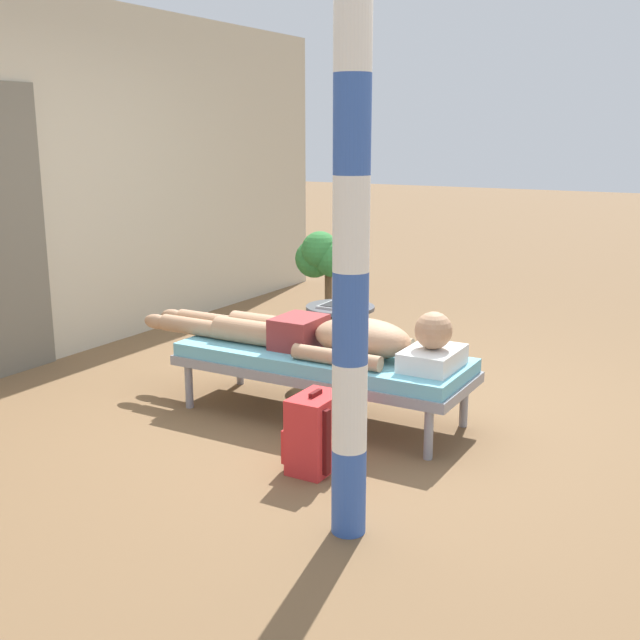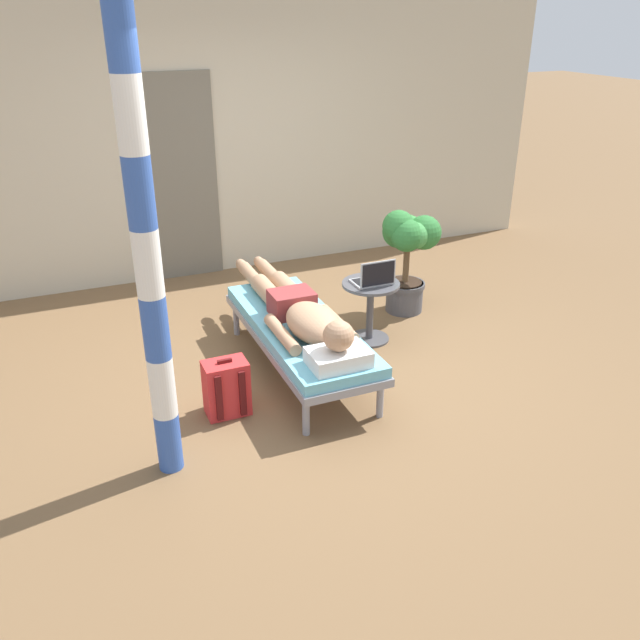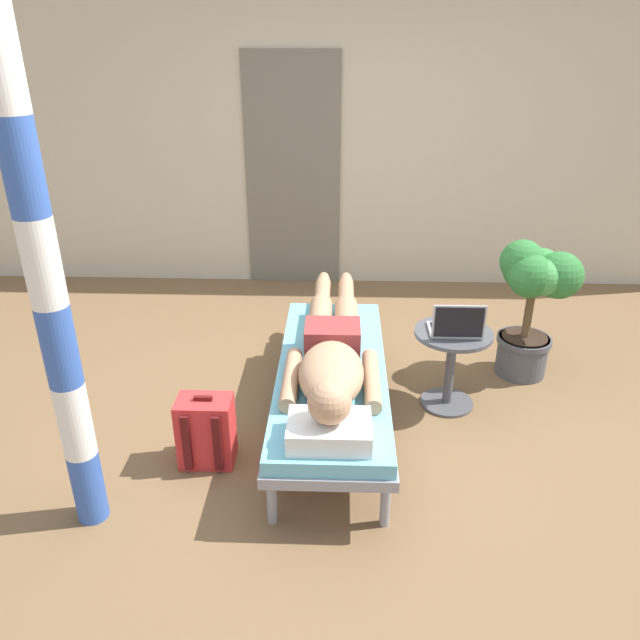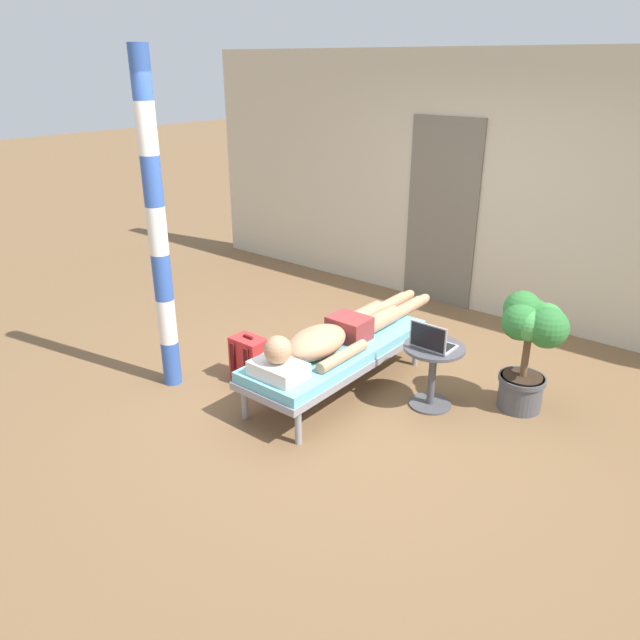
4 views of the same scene
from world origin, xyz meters
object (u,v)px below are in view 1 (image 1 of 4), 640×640
lounge_chair (322,362)px  side_table (340,329)px  backpack (315,433)px  potted_plant (328,273)px  laptop (347,298)px  person_reclining (326,336)px  porch_post (351,224)px

lounge_chair → side_table: (0.74, 0.27, 0.01)m
side_table → backpack: size_ratio=1.23×
lounge_chair → backpack: backpack is taller
potted_plant → laptop: bearing=-140.7°
person_reclining → porch_post: bearing=-146.7°
person_reclining → backpack: 0.82m
person_reclining → laptop: laptop is taller
laptop → side_table: bearing=90.0°
laptop → backpack: size_ratio=0.73×
lounge_chair → laptop: bearing=16.8°
side_table → porch_post: 2.41m
laptop → porch_post: 2.30m
lounge_chair → person_reclining: bearing=-90.0°
side_table → laptop: bearing=-90.0°
person_reclining → side_table: 0.82m
porch_post → laptop: bearing=28.2°
side_table → potted_plant: potted_plant is taller
laptop → potted_plant: (0.58, 0.48, 0.05)m
lounge_chair → side_table: side_table is taller
side_table → porch_post: porch_post is taller
lounge_chair → laptop: (0.74, 0.22, 0.24)m
lounge_chair → backpack: (-0.68, -0.35, -0.15)m
backpack → potted_plant: (2.01, 1.05, 0.43)m
side_table → potted_plant: size_ratio=0.54×
backpack → person_reclining: bearing=24.9°
backpack → porch_post: porch_post is taller
potted_plant → porch_post: (-2.50, -1.50, 0.72)m
laptop → potted_plant: 0.75m
potted_plant → backpack: bearing=-152.4°
side_table → backpack: bearing=-156.4°
person_reclining → side_table: size_ratio=4.15×
laptop → potted_plant: potted_plant is taller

